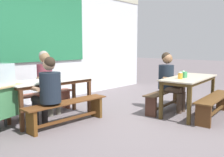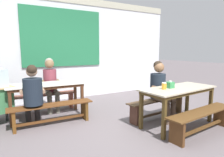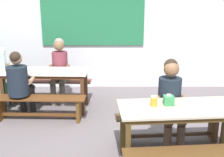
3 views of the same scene
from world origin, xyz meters
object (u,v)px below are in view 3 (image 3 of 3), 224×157
(bench_far_back, at_px, (53,86))
(person_center_facing, at_px, (60,66))
(person_left_back_turned, at_px, (20,81))
(dining_table_near, at_px, (182,113))
(condiment_jar, at_px, (154,101))
(bench_near_back, at_px, (169,124))
(tissue_box, at_px, (169,100))
(bench_far_front, at_px, (39,105))
(person_right_near_table, at_px, (171,98))
(dining_table_far, at_px, (45,75))
(soup_bowl, at_px, (53,70))

(bench_far_back, relative_size, person_center_facing, 1.24)
(bench_far_back, relative_size, person_left_back_turned, 1.32)
(dining_table_near, distance_m, condiment_jar, 0.39)
(person_center_facing, relative_size, condiment_jar, 10.00)
(dining_table_near, bearing_deg, bench_near_back, 94.62)
(tissue_box, bearing_deg, bench_far_front, 148.91)
(condiment_jar, bearing_deg, person_right_near_table, 53.82)
(bench_far_front, bearing_deg, dining_table_near, -30.42)
(tissue_box, relative_size, condiment_jar, 1.10)
(dining_table_far, distance_m, person_left_back_turned, 0.55)
(bench_near_back, bearing_deg, person_center_facing, 138.10)
(dining_table_far, xyz_separation_m, tissue_box, (1.98, -1.72, 0.15))
(dining_table_near, xyz_separation_m, bench_near_back, (-0.04, 0.51, -0.41))
(bench_far_front, bearing_deg, bench_far_back, 88.10)
(person_center_facing, distance_m, tissue_box, 2.81)
(bench_far_front, distance_m, tissue_box, 2.39)
(dining_table_near, bearing_deg, person_center_facing, 131.25)
(bench_near_back, xyz_separation_m, person_right_near_table, (-0.02, -0.07, 0.44))
(dining_table_far, bearing_deg, dining_table_near, -39.73)
(person_left_back_turned, relative_size, soup_bowl, 6.88)
(person_center_facing, height_order, soup_bowl, person_center_facing)
(dining_table_far, distance_m, tissue_box, 2.62)
(bench_far_front, bearing_deg, person_left_back_turned, 166.22)
(bench_far_back, bearing_deg, person_left_back_turned, -111.04)
(dining_table_far, height_order, person_left_back_turned, person_left_back_turned)
(person_left_back_turned, xyz_separation_m, soup_bowl, (0.50, 0.42, 0.10))
(bench_far_front, distance_m, person_left_back_turned, 0.53)
(bench_near_back, bearing_deg, person_left_back_turned, 161.11)
(condiment_jar, bearing_deg, bench_near_back, 56.38)
(bench_far_back, distance_m, person_left_back_turned, 1.09)
(bench_far_back, relative_size, tissue_box, 11.33)
(dining_table_near, distance_m, person_left_back_turned, 2.83)
(dining_table_near, bearing_deg, bench_far_front, 149.58)
(soup_bowl, bearing_deg, bench_far_front, -108.90)
(dining_table_near, relative_size, bench_far_back, 1.03)
(dining_table_near, relative_size, person_left_back_turned, 1.35)
(person_right_near_table, bearing_deg, person_left_back_turned, 159.51)
(bench_far_front, distance_m, bench_near_back, 2.25)
(person_center_facing, bearing_deg, person_right_near_table, -43.33)
(person_center_facing, xyz_separation_m, person_right_near_table, (1.89, -1.79, -0.02))
(bench_far_front, bearing_deg, tissue_box, -31.09)
(bench_far_back, xyz_separation_m, bench_far_front, (-0.03, -1.03, -0.01))
(dining_table_far, bearing_deg, condiment_jar, -44.48)
(dining_table_far, relative_size, person_right_near_table, 1.29)
(person_center_facing, height_order, condiment_jar, person_center_facing)
(tissue_box, relative_size, soup_bowl, 0.80)
(bench_near_back, relative_size, person_center_facing, 1.24)
(bench_far_front, distance_m, person_center_facing, 1.08)
(bench_near_back, bearing_deg, bench_far_front, 160.34)
(bench_far_back, xyz_separation_m, bench_near_back, (2.09, -1.78, -0.02))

